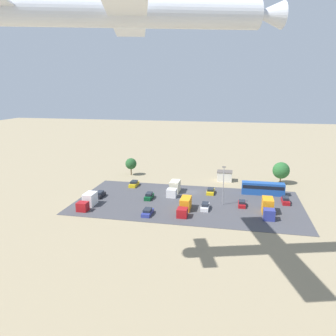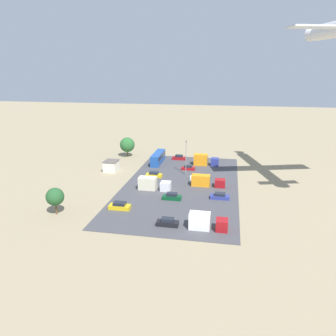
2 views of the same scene
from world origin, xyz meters
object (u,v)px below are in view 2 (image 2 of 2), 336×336
at_px(parked_car_3, 154,175).
at_px(parked_car_4, 198,178).
at_px(parked_car_5, 179,158).
at_px(parked_truck_1, 206,181).
at_px(parked_truck_2, 205,160).
at_px(bus, 158,157).
at_px(parked_car_2, 188,168).
at_px(parked_car_0, 120,206).
at_px(parked_car_1, 168,222).
at_px(shed_building, 111,166).
at_px(parked_truck_3, 153,184).
at_px(parked_car_6, 220,196).
at_px(parked_truck_0, 206,222).
at_px(parked_car_7, 172,197).

bearing_deg(parked_car_3, parked_car_4, -91.41).
height_order(parked_car_5, parked_truck_1, parked_truck_1).
xyz_separation_m(parked_truck_1, parked_truck_2, (-19.23, -1.96, 0.28)).
height_order(parked_car_4, parked_car_5, parked_car_5).
xyz_separation_m(bus, parked_car_2, (5.73, 10.60, -1.24)).
relative_size(parked_car_0, parked_truck_2, 0.60).
relative_size(parked_car_1, parked_car_5, 0.97).
relative_size(shed_building, parked_truck_3, 0.59).
bearing_deg(parked_car_4, parked_car_6, 26.52).
height_order(bus, parked_truck_3, bus).
relative_size(bus, parked_car_3, 2.52).
bearing_deg(parked_car_3, parked_car_0, 174.36).
distance_m(parked_truck_0, parked_truck_2, 43.33).
bearing_deg(parked_truck_3, parked_car_1, 21.51).
bearing_deg(parked_car_3, parked_car_2, -45.62).
relative_size(parked_car_6, parked_car_7, 1.02).
height_order(parked_truck_0, parked_truck_2, parked_truck_2).
bearing_deg(parked_truck_3, bus, -170.79).
height_order(parked_car_3, parked_truck_3, parked_truck_3).
bearing_deg(parked_car_6, parked_car_4, 26.52).
relative_size(parked_car_0, parked_car_1, 1.09).
bearing_deg(parked_truck_3, parked_car_0, -18.09).
xyz_separation_m(parked_car_1, parked_car_6, (-15.86, 9.48, -0.07)).
xyz_separation_m(parked_car_0, parked_truck_2, (-37.38, 15.38, 0.94)).
bearing_deg(shed_building, parked_car_2, 102.93).
relative_size(shed_building, parked_car_5, 1.09).
height_order(parked_car_0, parked_truck_2, parked_truck_2).
bearing_deg(parked_car_7, parked_car_3, 26.96).
bearing_deg(parked_truck_1, parked_car_2, -154.45).
distance_m(parked_car_0, parked_truck_1, 25.12).
bearing_deg(parked_car_2, parked_car_4, 23.88).
xyz_separation_m(parked_car_2, parked_truck_3, (18.49, -6.67, 0.86)).
xyz_separation_m(parked_car_0, parked_car_4, (-22.77, 14.83, -0.03)).
bearing_deg(shed_building, parked_car_3, 76.61).
height_order(parked_car_0, parked_car_5, parked_car_5).
height_order(parked_car_0, parked_truck_0, parked_truck_0).
bearing_deg(parked_car_5, parked_truck_1, 24.15).
height_order(shed_building, parked_truck_0, parked_truck_0).
relative_size(parked_car_7, parked_truck_0, 0.60).
distance_m(bus, parked_car_4, 20.54).
xyz_separation_m(parked_car_1, parked_truck_3, (-18.91, -7.45, 0.78)).
height_order(parked_car_5, parked_truck_3, parked_truck_3).
xyz_separation_m(parked_car_6, parked_car_7, (2.57, -10.96, 0.09)).
xyz_separation_m(parked_car_3, parked_truck_1, (4.92, 15.06, 0.74)).
bearing_deg(parked_truck_2, shed_building, -67.80).
height_order(parked_car_0, parked_car_4, parked_car_0).
bearing_deg(parked_truck_3, shed_building, -130.02).
xyz_separation_m(shed_building, parked_truck_2, (-11.00, 26.97, 0.11)).
xyz_separation_m(parked_car_2, parked_truck_1, (13.40, 6.40, 0.74)).
relative_size(parked_car_5, parked_car_6, 0.98).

